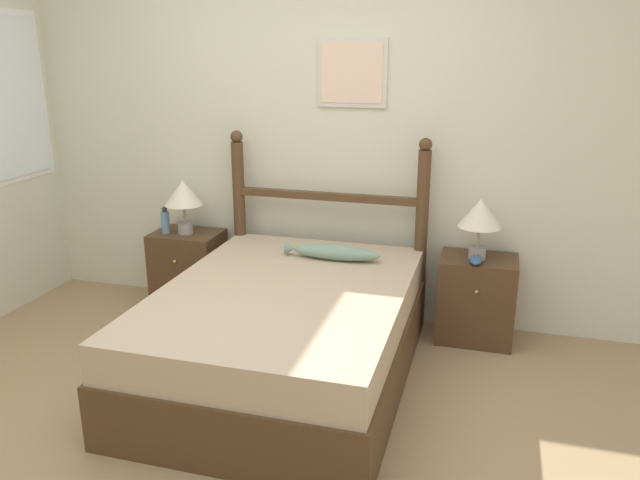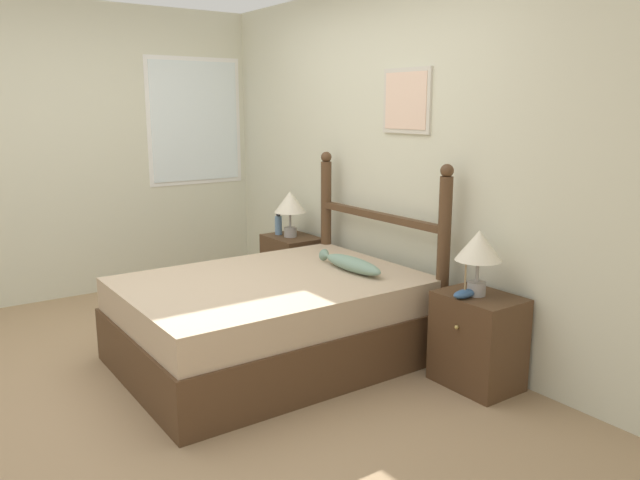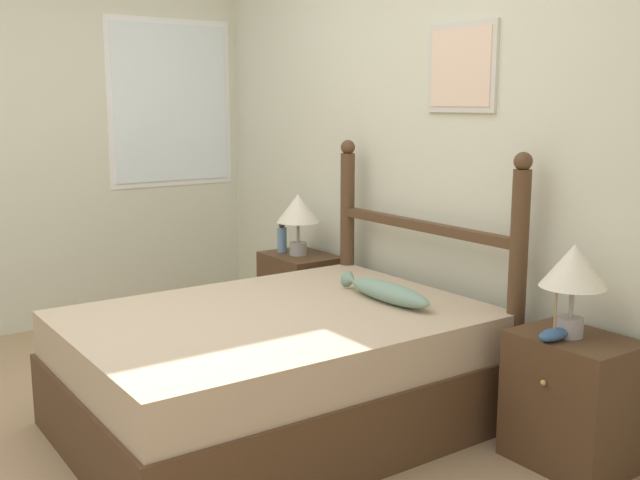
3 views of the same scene
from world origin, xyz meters
name	(u,v)px [view 1 (image 1 of 3)]	position (x,y,z in m)	size (l,w,h in m)	color
ground_plane	(213,436)	(0.00, 0.00, 0.00)	(16.00, 16.00, 0.00)	#9E7F5B
wall_back	(311,136)	(0.00, 1.73, 1.28)	(6.40, 0.08, 2.55)	beige
bed	(285,334)	(0.16, 0.66, 0.28)	(1.39, 1.91, 0.57)	#4C331E
headboard	(327,223)	(0.16, 1.57, 0.70)	(1.39, 0.09, 1.32)	#4C331E
nightstand_left	(189,269)	(-0.89, 1.49, 0.28)	(0.49, 0.39, 0.57)	#4C331E
nightstand_right	(476,299)	(1.20, 1.49, 0.28)	(0.49, 0.39, 0.57)	#4C331E
table_lamp_left	(183,195)	(-0.88, 1.47, 0.86)	(0.27, 0.27, 0.39)	gray
table_lamp_right	(480,216)	(1.19, 1.47, 0.86)	(0.27, 0.27, 0.39)	gray
bottle	(165,221)	(-1.02, 1.44, 0.66)	(0.06, 0.06, 0.20)	#668CB2
model_boat	(476,259)	(1.18, 1.37, 0.60)	(0.08, 0.17, 0.22)	#335684
fish_pillow	(334,252)	(0.30, 1.22, 0.61)	(0.63, 0.14, 0.10)	gray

